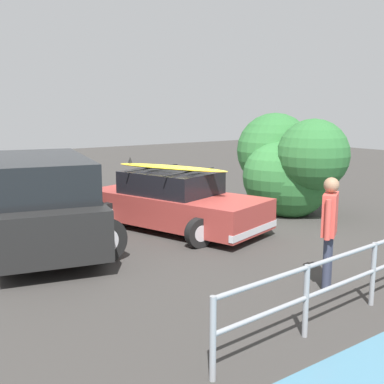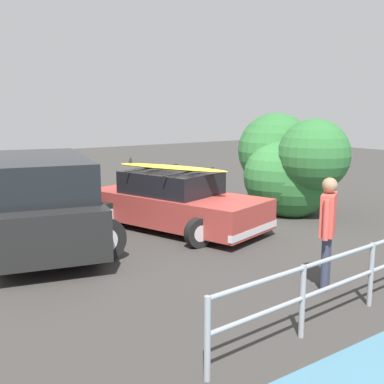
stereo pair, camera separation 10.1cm
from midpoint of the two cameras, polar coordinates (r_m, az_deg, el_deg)
The scene contains 5 objects.
ground_plane at distance 11.64m, azimuth 0.15°, elevation -3.79°, with size 44.00×44.00×0.02m, color #383533.
sedan_car at distance 11.01m, azimuth -2.27°, elevation -1.18°, with size 3.03×4.52×1.61m.
suv_car at distance 9.91m, azimuth -17.67°, elevation -1.05°, with size 3.27×4.81×1.83m.
person_bystander at distance 7.60m, azimuth 15.62°, elevation -3.49°, with size 0.58×0.43×1.73m.
bush_near_left at distance 12.84m, azimuth 11.12°, elevation 2.80°, with size 2.70×3.40×2.73m.
Camera 1 is at (6.71, 9.09, 2.77)m, focal length 45.00 mm.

